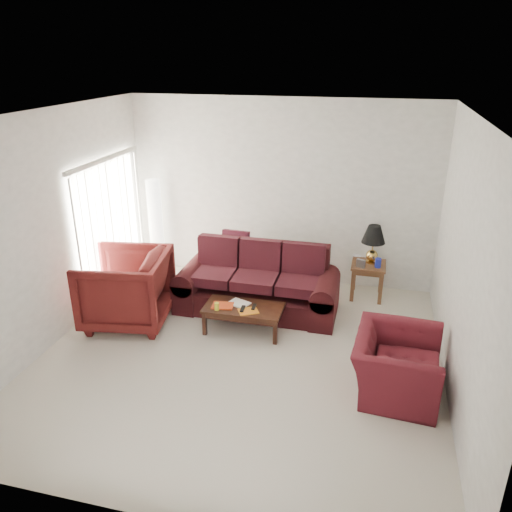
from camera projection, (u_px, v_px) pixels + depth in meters
The scene contains 19 objects.
floor at pixel (240, 356), 6.42m from camera, with size 5.00×5.00×0.00m, color beige.
blinds at pixel (111, 229), 7.71m from camera, with size 0.10×2.00×2.16m, color silver.
sofa at pixel (257, 280), 7.38m from camera, with size 2.38×1.03×0.97m, color black, non-canonical shape.
throw_pillow at pixel (235, 244), 8.04m from camera, with size 0.44×0.12×0.44m, color black.
end_table at pixel (367, 280), 7.86m from camera, with size 0.52×0.52×0.57m, color #562E1D, non-canonical shape.
table_lamp at pixel (373, 244), 7.68m from camera, with size 0.36×0.36×0.61m, color gold, non-canonical shape.
clock at pixel (361, 264), 7.60m from camera, with size 0.13×0.05×0.13m, color silver.
blue_canister at pixel (378, 263), 7.60m from camera, with size 0.09×0.09×0.15m, color #1926A7.
picture_frame at pixel (357, 255), 7.88m from camera, with size 0.12×0.02×0.15m, color silver.
floor_lamp at pixel (156, 227), 8.54m from camera, with size 0.27×0.27×1.68m, color white, non-canonical shape.
armchair_left at pixel (126, 288), 7.04m from camera, with size 1.13×1.16×1.06m, color #471110.
armchair_right at pixel (396, 365), 5.63m from camera, with size 1.08×0.94×0.70m, color #491018.
coffee_table at pixel (244, 319), 6.92m from camera, with size 1.08×0.54×0.38m, color black, non-canonical shape.
magazine_red at pixel (223, 306), 6.86m from camera, with size 0.29×0.22×0.02m, color #AF3311.
magazine_white at pixel (239, 303), 6.93m from camera, with size 0.28×0.21×0.02m, color white.
magazine_orange at pixel (248, 311), 6.72m from camera, with size 0.26×0.19×0.01m, color orange.
remote_a at pixel (243, 309), 6.74m from camera, with size 0.05×0.17×0.02m, color black.
remote_b at pixel (254, 307), 6.79m from camera, with size 0.05×0.16×0.02m, color black.
yellow_glass at pixel (217, 306), 6.75m from camera, with size 0.06×0.06×0.11m, color #C9D22E.
Camera 1 is at (1.51, -5.23, 3.64)m, focal length 35.00 mm.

